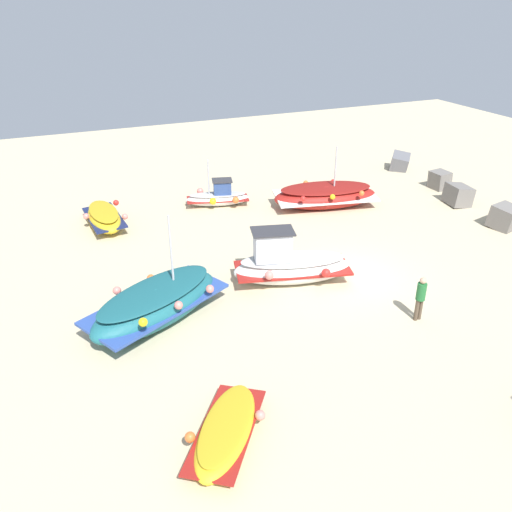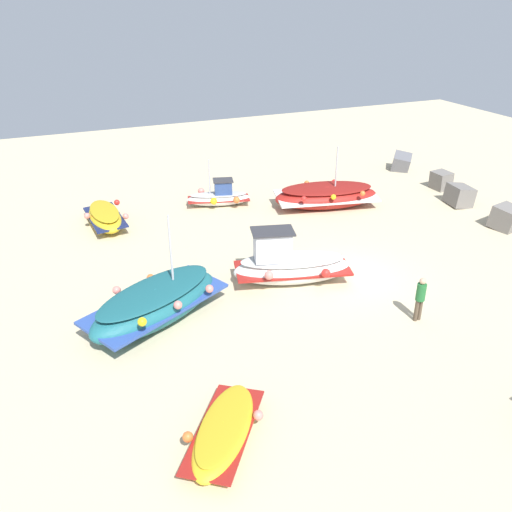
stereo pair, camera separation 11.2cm
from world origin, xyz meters
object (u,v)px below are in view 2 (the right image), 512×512
(fishing_boat_5, at_px, (224,430))
(fishing_boat_3, at_px, (326,196))
(fishing_boat_6, at_px, (156,303))
(fishing_boat_4, at_px, (105,217))
(fishing_boat_0, at_px, (290,265))
(person_walking, at_px, (420,296))
(fishing_boat_1, at_px, (219,197))

(fishing_boat_5, bearing_deg, fishing_boat_3, 178.74)
(fishing_boat_5, xyz_separation_m, fishing_boat_6, (-6.04, -0.27, 0.35))
(fishing_boat_3, distance_m, fishing_boat_5, 16.78)
(fishing_boat_4, distance_m, fishing_boat_6, 9.05)
(fishing_boat_4, bearing_deg, fishing_boat_3, 76.40)
(fishing_boat_0, bearing_deg, person_walking, 139.61)
(fishing_boat_6, relative_size, person_walking, 3.42)
(fishing_boat_0, bearing_deg, fishing_boat_5, 67.69)
(fishing_boat_4, xyz_separation_m, fishing_boat_6, (9.04, 0.36, 0.23))
(fishing_boat_4, bearing_deg, person_walking, 30.98)
(fishing_boat_5, relative_size, person_walking, 2.09)
(fishing_boat_1, height_order, person_walking, fishing_boat_1)
(fishing_boat_0, relative_size, fishing_boat_1, 1.37)
(fishing_boat_6, bearing_deg, fishing_boat_4, -115.38)
(fishing_boat_4, height_order, fishing_boat_6, fishing_boat_6)
(fishing_boat_3, bearing_deg, fishing_boat_0, 63.00)
(fishing_boat_4, distance_m, fishing_boat_5, 15.10)
(fishing_boat_0, distance_m, fishing_boat_6, 5.46)
(fishing_boat_6, bearing_deg, fishing_boat_1, -148.19)
(fishing_boat_6, bearing_deg, fishing_boat_5, 64.87)
(fishing_boat_4, bearing_deg, fishing_boat_6, -1.36)
(fishing_boat_1, bearing_deg, fishing_boat_3, -10.11)
(fishing_boat_3, bearing_deg, fishing_boat_1, -13.07)
(fishing_boat_1, distance_m, fishing_boat_6, 11.07)
(fishing_boat_0, height_order, fishing_boat_6, fishing_boat_6)
(fishing_boat_3, distance_m, person_walking, 10.86)
(fishing_boat_5, bearing_deg, fishing_boat_0, 179.80)
(fishing_boat_3, bearing_deg, fishing_boat_5, 64.08)
(fishing_boat_1, relative_size, fishing_boat_6, 0.63)
(fishing_boat_0, height_order, fishing_boat_3, fishing_boat_3)
(fishing_boat_1, xyz_separation_m, fishing_boat_6, (9.53, -5.62, 0.24))
(fishing_boat_1, height_order, fishing_boat_3, fishing_boat_3)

